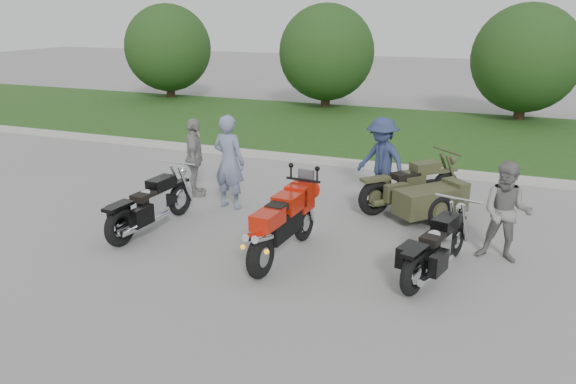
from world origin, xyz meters
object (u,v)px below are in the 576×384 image
(cruiser_right, at_px, (434,250))
(person_grey, at_px, (507,212))
(sportbike_red, at_px, (283,222))
(cruiser_left, at_px, (149,207))
(person_stripe, at_px, (229,162))
(cruiser_sidecar, at_px, (421,195))
(person_denim, at_px, (381,161))
(person_back, at_px, (195,158))

(cruiser_right, distance_m, person_grey, 1.41)
(sportbike_red, relative_size, cruiser_left, 0.96)
(cruiser_right, distance_m, person_stripe, 4.53)
(person_stripe, relative_size, person_grey, 1.17)
(sportbike_red, relative_size, cruiser_sidecar, 1.03)
(sportbike_red, distance_m, cruiser_right, 2.33)
(person_stripe, distance_m, person_grey, 5.16)
(person_stripe, bearing_deg, cruiser_left, 73.41)
(person_denim, distance_m, person_back, 3.86)
(cruiser_right, bearing_deg, sportbike_red, -159.19)
(cruiser_sidecar, height_order, person_stripe, person_stripe)
(sportbike_red, xyz_separation_m, person_grey, (3.24, 1.21, 0.18))
(cruiser_sidecar, distance_m, person_stripe, 3.74)
(person_stripe, bearing_deg, cruiser_sidecar, -158.79)
(cruiser_left, bearing_deg, person_stripe, 70.30)
(sportbike_red, xyz_separation_m, person_denim, (0.82, 3.28, 0.26))
(cruiser_sidecar, bearing_deg, cruiser_left, -107.00)
(sportbike_red, distance_m, cruiser_left, 2.65)
(person_back, bearing_deg, person_denim, -102.81)
(sportbike_red, bearing_deg, cruiser_left, 179.97)
(person_grey, bearing_deg, cruiser_right, -129.05)
(cruiser_left, relative_size, person_back, 1.40)
(sportbike_red, bearing_deg, person_back, 146.29)
(cruiser_sidecar, bearing_deg, cruiser_right, -33.92)
(cruiser_left, distance_m, cruiser_right, 4.94)
(cruiser_right, xyz_separation_m, cruiser_sidecar, (-0.59, 2.51, 0.00))
(cruiser_right, relative_size, person_denim, 1.22)
(cruiser_right, bearing_deg, cruiser_sidecar, 118.60)
(person_stripe, xyz_separation_m, person_back, (-1.02, 0.41, -0.11))
(sportbike_red, xyz_separation_m, cruiser_left, (-2.64, 0.20, -0.17))
(cruiser_sidecar, bearing_deg, sportbike_red, -79.31)
(cruiser_sidecar, height_order, person_denim, person_denim)
(person_denim, bearing_deg, person_back, -138.80)
(person_back, bearing_deg, person_grey, -127.72)
(person_stripe, xyz_separation_m, person_denim, (2.70, 1.41, -0.06))
(cruiser_left, bearing_deg, person_denim, 46.30)
(cruiser_left, bearing_deg, cruiser_right, 4.83)
(cruiser_left, bearing_deg, person_grey, 14.40)
(cruiser_right, relative_size, person_back, 1.29)
(cruiser_left, height_order, cruiser_sidecar, cruiser_sidecar)
(cruiser_sidecar, relative_size, person_back, 1.31)
(sportbike_red, height_order, person_denim, person_denim)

